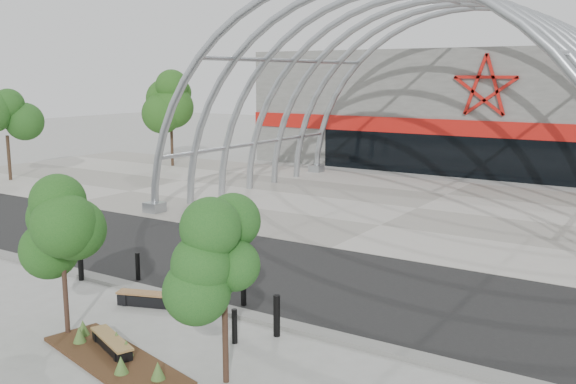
% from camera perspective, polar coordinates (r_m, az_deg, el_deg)
% --- Properties ---
extents(ground, '(140.00, 140.00, 0.00)m').
position_cam_1_polar(ground, '(18.44, -6.85, -9.88)').
color(ground, gray).
rests_on(ground, ground).
extents(road, '(140.00, 7.00, 0.02)m').
position_cam_1_polar(road, '(21.09, -0.74, -7.14)').
color(road, black).
rests_on(road, ground).
extents(forecourt, '(60.00, 17.00, 0.04)m').
position_cam_1_polar(forecourt, '(31.48, 11.41, -1.44)').
color(forecourt, gray).
rests_on(forecourt, ground).
extents(kerb, '(60.00, 0.50, 0.12)m').
position_cam_1_polar(kerb, '(18.24, -7.36, -9.93)').
color(kerb, slate).
rests_on(kerb, ground).
extents(arena_building, '(34.00, 15.24, 8.00)m').
position_cam_1_polar(arena_building, '(48.07, 19.52, 6.98)').
color(arena_building, '#63635F').
rests_on(arena_building, ground).
extents(vault_canopy, '(20.80, 15.80, 20.36)m').
position_cam_1_polar(vault_canopy, '(31.48, 11.41, -1.44)').
color(vault_canopy, '#9CA1A6').
rests_on(vault_canopy, ground).
extents(planting_bed, '(4.65, 2.40, 0.47)m').
position_cam_1_polar(planting_bed, '(15.45, -15.20, -13.88)').
color(planting_bed, '#362315').
rests_on(planting_bed, ground).
extents(street_tree_0, '(1.66, 1.66, 3.80)m').
position_cam_1_polar(street_tree_0, '(16.37, -19.52, -3.06)').
color(street_tree_0, '#311D19').
rests_on(street_tree_0, ground).
extents(street_tree_1, '(1.57, 1.57, 3.72)m').
position_cam_1_polar(street_tree_1, '(13.15, -5.73, -5.98)').
color(street_tree_1, black).
rests_on(street_tree_1, ground).
extents(bench_0, '(1.87, 1.00, 0.39)m').
position_cam_1_polar(bench_0, '(18.54, -12.23, -9.32)').
color(bench_0, black).
rests_on(bench_0, ground).
extents(bench_1, '(1.80, 1.02, 0.37)m').
position_cam_1_polar(bench_1, '(15.83, -15.39, -13.00)').
color(bench_1, black).
rests_on(bench_1, ground).
extents(bollard_0, '(0.17, 0.17, 1.05)m').
position_cam_1_polar(bollard_0, '(21.21, -17.96, -6.10)').
color(bollard_0, black).
rests_on(bollard_0, ground).
extents(bollard_1, '(0.14, 0.14, 0.89)m').
position_cam_1_polar(bollard_1, '(20.75, -13.21, -6.47)').
color(bollard_1, black).
rests_on(bollard_1, ground).
extents(bollard_2, '(0.15, 0.15, 0.95)m').
position_cam_1_polar(bollard_2, '(18.08, -3.98, -8.65)').
color(bollard_2, black).
rests_on(bollard_2, ground).
extents(bollard_3, '(0.14, 0.14, 0.86)m').
position_cam_1_polar(bollard_3, '(15.74, -4.77, -11.81)').
color(bollard_3, black).
rests_on(bollard_3, ground).
extents(bollard_4, '(0.17, 0.17, 1.05)m').
position_cam_1_polar(bollard_4, '(16.05, -1.01, -10.95)').
color(bollard_4, black).
rests_on(bollard_4, ground).
extents(bg_tree_0, '(3.00, 3.00, 6.45)m').
position_cam_1_polar(bg_tree_0, '(45.58, -10.41, 8.06)').
color(bg_tree_0, black).
rests_on(bg_tree_0, ground).
extents(bg_tree_2, '(2.55, 2.55, 5.38)m').
position_cam_1_polar(bg_tree_2, '(42.19, -23.80, 6.12)').
color(bg_tree_2, black).
rests_on(bg_tree_2, ground).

